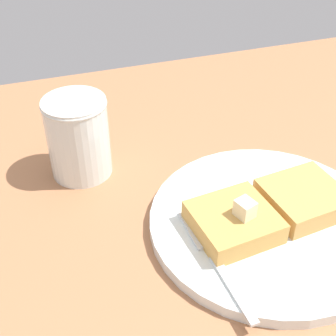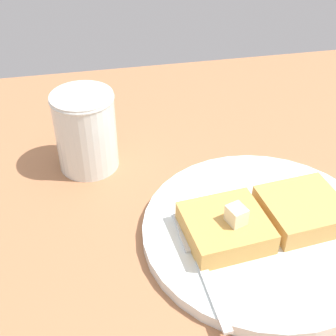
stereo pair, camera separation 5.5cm
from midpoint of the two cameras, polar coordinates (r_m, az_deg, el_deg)
The scene contains 7 objects.
table_surface at distance 54.70cm, azimuth 14.91°, elevation -10.47°, with size 100.96×100.96×2.68cm, color #A46B46.
plate at distance 54.24cm, azimuth 9.17°, elevation -6.63°, with size 26.92×26.92×1.43cm.
toast_slice_left at distance 51.04cm, azimuth 4.92°, elevation -6.70°, with size 8.57×8.19×2.56cm, color tan.
toast_slice_middle at distance 55.21cm, azimuth 13.47°, elevation -3.72°, with size 8.57×8.19×2.56cm, color tan.
butter_pat_primary at distance 49.36cm, azimuth 6.22°, elevation -5.08°, with size 1.94×1.74×1.94cm, color #F5EBC3.
fork at distance 49.21cm, azimuth 2.12°, elevation -10.56°, with size 2.39×16.05×0.36cm.
syrup_jar at distance 60.81cm, azimuth -13.43°, elevation 3.33°, with size 8.05×8.05×10.58cm.
Camera 1 is at (-26.86, -28.21, 40.97)cm, focal length 50.00 mm.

